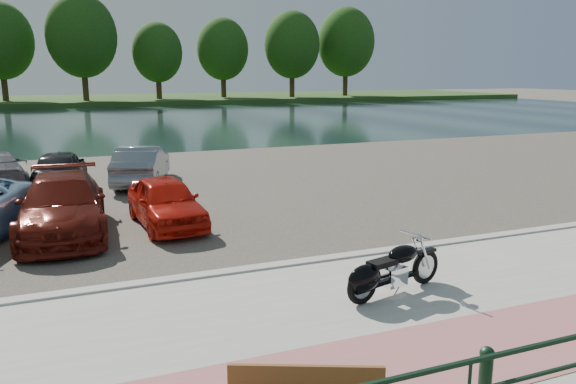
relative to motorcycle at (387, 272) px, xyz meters
name	(u,v)px	position (x,y,z in m)	size (l,w,h in m)	color
ground	(412,290)	(0.75, 0.26, -0.56)	(200.00, 200.00, 0.00)	#595447
promenade	(445,308)	(0.75, -0.74, -0.51)	(60.00, 6.00, 0.10)	#AAA6A0
pink_path	(508,342)	(0.75, -2.24, -0.46)	(60.00, 2.00, 0.01)	#A6645E
kerb	(361,255)	(0.75, 2.26, -0.49)	(60.00, 0.30, 0.14)	#AAA6A0
parking_lot	(241,184)	(0.75, 11.26, -0.54)	(60.00, 18.00, 0.04)	#3E3832
river	(139,121)	(0.75, 40.26, -0.56)	(120.00, 40.00, 0.00)	#192D2C
far_bank	(108,100)	(0.75, 72.26, -0.26)	(120.00, 24.00, 0.60)	#294D1B
bollards	(474,378)	(-0.92, -3.44, -0.02)	(10.68, 0.18, 0.81)	#15301F
far_trees	(144,44)	(5.10, 66.05, 6.93)	(70.25, 10.68, 12.52)	#382914
motorcycle	(387,272)	(0.00, 0.00, 0.00)	(2.29, 0.94, 1.05)	black
car_3	(63,205)	(-5.37, 6.70, 0.22)	(2.07, 5.09, 1.48)	#5B150D
car_4	(166,202)	(-2.81, 6.52, 0.13)	(1.54, 3.82, 1.30)	red
car_8	(60,168)	(-5.41, 13.20, 0.15)	(1.58, 3.92, 1.33)	black
car_9	(142,165)	(-2.64, 12.56, 0.19)	(1.50, 4.30, 1.42)	slate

